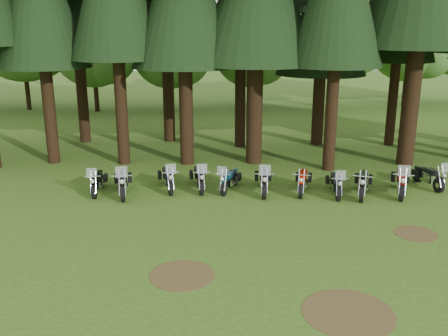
{
  "coord_description": "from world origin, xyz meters",
  "views": [
    {
      "loc": [
        -2.35,
        -14.24,
        6.56
      ],
      "look_at": [
        -1.58,
        5.0,
        1.0
      ],
      "focal_mm": 40.0,
      "sensor_mm": 36.0,
      "label": 1
    }
  ],
  "objects_px": {
    "motorcycle_1": "(123,183)",
    "motorcycle_10": "(428,177)",
    "motorcycle_9": "(401,182)",
    "motorcycle_7": "(336,185)",
    "motorcycle_6": "(303,182)",
    "motorcycle_8": "(363,184)",
    "motorcycle_4": "(229,180)",
    "motorcycle_2": "(168,179)",
    "motorcycle_3": "(199,179)",
    "motorcycle_5": "(264,181)",
    "motorcycle_0": "(97,182)"
  },
  "relations": [
    {
      "from": "motorcycle_1",
      "to": "motorcycle_10",
      "type": "xyz_separation_m",
      "value": [
        12.56,
        0.48,
        -0.06
      ]
    },
    {
      "from": "motorcycle_1",
      "to": "motorcycle_9",
      "type": "relative_size",
      "value": 1.01
    },
    {
      "from": "motorcycle_7",
      "to": "motorcycle_9",
      "type": "xyz_separation_m",
      "value": [
        2.61,
        -0.02,
        0.07
      ]
    },
    {
      "from": "motorcycle_1",
      "to": "motorcycle_10",
      "type": "relative_size",
      "value": 1.14
    },
    {
      "from": "motorcycle_6",
      "to": "motorcycle_10",
      "type": "bearing_deg",
      "value": 20.04
    },
    {
      "from": "motorcycle_1",
      "to": "motorcycle_8",
      "type": "xyz_separation_m",
      "value": [
        9.52,
        -0.43,
        -0.02
      ]
    },
    {
      "from": "motorcycle_4",
      "to": "motorcycle_2",
      "type": "bearing_deg",
      "value": -163.58
    },
    {
      "from": "motorcycle_6",
      "to": "motorcycle_10",
      "type": "distance_m",
      "value": 5.37
    },
    {
      "from": "motorcycle_4",
      "to": "motorcycle_7",
      "type": "xyz_separation_m",
      "value": [
        4.19,
        -0.74,
        0.01
      ]
    },
    {
      "from": "motorcycle_3",
      "to": "motorcycle_4",
      "type": "xyz_separation_m",
      "value": [
        1.24,
        -0.18,
        -0.03
      ]
    },
    {
      "from": "motorcycle_1",
      "to": "motorcycle_10",
      "type": "distance_m",
      "value": 12.57
    },
    {
      "from": "motorcycle_2",
      "to": "motorcycle_5",
      "type": "relative_size",
      "value": 0.93
    },
    {
      "from": "motorcycle_4",
      "to": "motorcycle_10",
      "type": "relative_size",
      "value": 0.95
    },
    {
      "from": "motorcycle_0",
      "to": "motorcycle_4",
      "type": "relative_size",
      "value": 1.05
    },
    {
      "from": "motorcycle_2",
      "to": "motorcycle_4",
      "type": "height_order",
      "value": "motorcycle_2"
    },
    {
      "from": "motorcycle_2",
      "to": "motorcycle_8",
      "type": "bearing_deg",
      "value": -19.5
    },
    {
      "from": "motorcycle_0",
      "to": "motorcycle_3",
      "type": "height_order",
      "value": "motorcycle_3"
    },
    {
      "from": "motorcycle_1",
      "to": "motorcycle_7",
      "type": "relative_size",
      "value": 1.15
    },
    {
      "from": "motorcycle_4",
      "to": "motorcycle_10",
      "type": "height_order",
      "value": "motorcycle_10"
    },
    {
      "from": "motorcycle_2",
      "to": "motorcycle_6",
      "type": "distance_m",
      "value": 5.5
    },
    {
      "from": "motorcycle_2",
      "to": "motorcycle_8",
      "type": "distance_m",
      "value": 7.85
    },
    {
      "from": "motorcycle_4",
      "to": "motorcycle_10",
      "type": "xyz_separation_m",
      "value": [
        8.3,
        0.08,
        0.01
      ]
    },
    {
      "from": "motorcycle_0",
      "to": "motorcycle_8",
      "type": "relative_size",
      "value": 0.94
    },
    {
      "from": "motorcycle_0",
      "to": "motorcycle_6",
      "type": "bearing_deg",
      "value": -3.58
    },
    {
      "from": "motorcycle_3",
      "to": "motorcycle_7",
      "type": "relative_size",
      "value": 1.05
    },
    {
      "from": "motorcycle_0",
      "to": "motorcycle_6",
      "type": "xyz_separation_m",
      "value": [
        8.28,
        -0.27,
        0.01
      ]
    },
    {
      "from": "motorcycle_7",
      "to": "motorcycle_5",
      "type": "bearing_deg",
      "value": 177.39
    },
    {
      "from": "motorcycle_1",
      "to": "motorcycle_7",
      "type": "distance_m",
      "value": 8.46
    },
    {
      "from": "motorcycle_4",
      "to": "motorcycle_8",
      "type": "xyz_separation_m",
      "value": [
        5.25,
        -0.83,
        0.05
      ]
    },
    {
      "from": "motorcycle_0",
      "to": "motorcycle_7",
      "type": "xyz_separation_m",
      "value": [
        9.53,
        -0.66,
        -0.0
      ]
    },
    {
      "from": "motorcycle_9",
      "to": "motorcycle_2",
      "type": "bearing_deg",
      "value": -167.38
    },
    {
      "from": "motorcycle_8",
      "to": "motorcycle_1",
      "type": "bearing_deg",
      "value": -162.95
    },
    {
      "from": "motorcycle_5",
      "to": "motorcycle_10",
      "type": "distance_m",
      "value": 6.95
    },
    {
      "from": "motorcycle_4",
      "to": "motorcycle_9",
      "type": "xyz_separation_m",
      "value": [
        6.8,
        -0.76,
        0.08
      ]
    },
    {
      "from": "motorcycle_4",
      "to": "motorcycle_7",
      "type": "height_order",
      "value": "motorcycle_7"
    },
    {
      "from": "motorcycle_2",
      "to": "motorcycle_5",
      "type": "height_order",
      "value": "motorcycle_5"
    },
    {
      "from": "motorcycle_2",
      "to": "motorcycle_6",
      "type": "xyz_separation_m",
      "value": [
        5.47,
        -0.56,
        -0.01
      ]
    },
    {
      "from": "motorcycle_1",
      "to": "motorcycle_5",
      "type": "xyz_separation_m",
      "value": [
        5.62,
        0.08,
        -0.01
      ]
    },
    {
      "from": "motorcycle_4",
      "to": "motorcycle_9",
      "type": "bearing_deg",
      "value": 14.68
    },
    {
      "from": "motorcycle_1",
      "to": "motorcycle_9",
      "type": "xyz_separation_m",
      "value": [
        11.06,
        -0.37,
        0.01
      ]
    },
    {
      "from": "motorcycle_7",
      "to": "motorcycle_8",
      "type": "relative_size",
      "value": 0.94
    },
    {
      "from": "motorcycle_0",
      "to": "motorcycle_7",
      "type": "height_order",
      "value": "motorcycle_0"
    },
    {
      "from": "motorcycle_1",
      "to": "motorcycle_4",
      "type": "xyz_separation_m",
      "value": [
        4.26,
        0.39,
        -0.07
      ]
    },
    {
      "from": "motorcycle_2",
      "to": "motorcycle_7",
      "type": "relative_size",
      "value": 1.05
    },
    {
      "from": "motorcycle_3",
      "to": "motorcycle_9",
      "type": "distance_m",
      "value": 8.1
    },
    {
      "from": "motorcycle_9",
      "to": "motorcycle_4",
      "type": "bearing_deg",
      "value": -167.85
    },
    {
      "from": "motorcycle_6",
      "to": "motorcycle_8",
      "type": "bearing_deg",
      "value": 3.76
    },
    {
      "from": "motorcycle_6",
      "to": "motorcycle_9",
      "type": "bearing_deg",
      "value": 9.28
    },
    {
      "from": "motorcycle_3",
      "to": "motorcycle_9",
      "type": "relative_size",
      "value": 0.93
    },
    {
      "from": "motorcycle_2",
      "to": "motorcycle_9",
      "type": "xyz_separation_m",
      "value": [
        9.33,
        -0.97,
        0.05
      ]
    }
  ]
}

